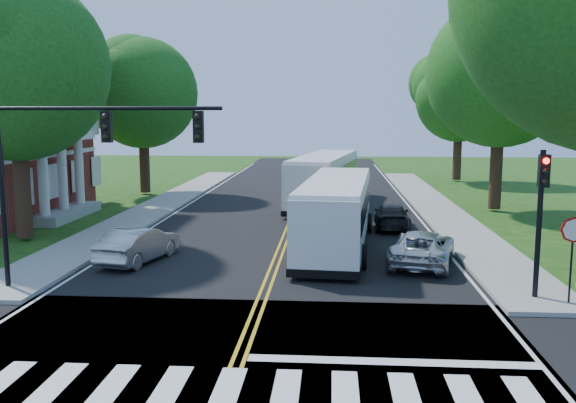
# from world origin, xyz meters

# --- Properties ---
(ground) EXTENTS (140.00, 140.00, 0.00)m
(ground) POSITION_xyz_m (0.00, 0.00, 0.00)
(ground) COLOR #174110
(ground) RESTS_ON ground
(road) EXTENTS (14.00, 96.00, 0.01)m
(road) POSITION_xyz_m (0.00, 18.00, 0.01)
(road) COLOR black
(road) RESTS_ON ground
(cross_road) EXTENTS (60.00, 12.00, 0.01)m
(cross_road) POSITION_xyz_m (0.00, 0.00, 0.01)
(cross_road) COLOR black
(cross_road) RESTS_ON ground
(center_line) EXTENTS (0.36, 70.00, 0.01)m
(center_line) POSITION_xyz_m (0.00, 22.00, 0.01)
(center_line) COLOR gold
(center_line) RESTS_ON road
(edge_line_w) EXTENTS (0.12, 70.00, 0.01)m
(edge_line_w) POSITION_xyz_m (-6.80, 22.00, 0.01)
(edge_line_w) COLOR silver
(edge_line_w) RESTS_ON road
(edge_line_e) EXTENTS (0.12, 70.00, 0.01)m
(edge_line_e) POSITION_xyz_m (6.80, 22.00, 0.01)
(edge_line_e) COLOR silver
(edge_line_e) RESTS_ON road
(crosswalk) EXTENTS (12.60, 3.00, 0.01)m
(crosswalk) POSITION_xyz_m (0.00, -0.50, 0.02)
(crosswalk) COLOR silver
(crosswalk) RESTS_ON road
(stop_bar) EXTENTS (6.60, 0.40, 0.01)m
(stop_bar) POSITION_xyz_m (3.50, 1.60, 0.02)
(stop_bar) COLOR silver
(stop_bar) RESTS_ON road
(sidewalk_nw) EXTENTS (2.60, 40.00, 0.15)m
(sidewalk_nw) POSITION_xyz_m (-8.30, 25.00, 0.07)
(sidewalk_nw) COLOR gray
(sidewalk_nw) RESTS_ON ground
(sidewalk_ne) EXTENTS (2.60, 40.00, 0.15)m
(sidewalk_ne) POSITION_xyz_m (8.30, 25.00, 0.07)
(sidewalk_ne) COLOR gray
(sidewalk_ne) RESTS_ON ground
(tree_west_near) EXTENTS (8.00, 8.00, 11.40)m
(tree_west_near) POSITION_xyz_m (-11.50, 14.00, 7.53)
(tree_west_near) COLOR black
(tree_west_near) RESTS_ON ground
(tree_west_far) EXTENTS (7.60, 7.60, 10.67)m
(tree_west_far) POSITION_xyz_m (-11.00, 30.00, 7.00)
(tree_west_far) COLOR black
(tree_west_far) RESTS_ON ground
(tree_east_mid) EXTENTS (8.40, 8.40, 11.93)m
(tree_east_mid) POSITION_xyz_m (11.50, 24.00, 7.86)
(tree_east_mid) COLOR black
(tree_east_mid) RESTS_ON ground
(tree_east_far) EXTENTS (7.20, 7.20, 10.34)m
(tree_east_far) POSITION_xyz_m (12.50, 40.00, 6.86)
(tree_east_far) COLOR black
(tree_east_far) RESTS_ON ground
(signal_nw) EXTENTS (7.15, 0.46, 5.66)m
(signal_nw) POSITION_xyz_m (-5.86, 6.43, 4.38)
(signal_nw) COLOR black
(signal_nw) RESTS_ON ground
(signal_ne) EXTENTS (0.30, 0.46, 4.40)m
(signal_ne) POSITION_xyz_m (8.20, 6.44, 2.96)
(signal_ne) COLOR black
(signal_ne) RESTS_ON ground
(stop_sign) EXTENTS (0.76, 0.08, 2.53)m
(stop_sign) POSITION_xyz_m (9.00, 5.98, 2.03)
(stop_sign) COLOR black
(stop_sign) RESTS_ON ground
(bus_lead) EXTENTS (3.43, 11.43, 2.91)m
(bus_lead) POSITION_xyz_m (2.30, 13.50, 1.55)
(bus_lead) COLOR silver
(bus_lead) RESTS_ON road
(bus_follow) EXTENTS (4.48, 12.20, 3.09)m
(bus_follow) POSITION_xyz_m (1.64, 25.76, 1.64)
(bus_follow) COLOR silver
(bus_follow) RESTS_ON road
(hatchback) EXTENTS (2.33, 4.30, 1.34)m
(hatchback) POSITION_xyz_m (-5.19, 10.46, 0.68)
(hatchback) COLOR #A7A9AE
(hatchback) RESTS_ON road
(suv) EXTENTS (3.17, 4.97, 1.28)m
(suv) POSITION_xyz_m (5.47, 10.82, 0.65)
(suv) COLOR silver
(suv) RESTS_ON road
(dark_sedan) EXTENTS (1.84, 4.19, 1.20)m
(dark_sedan) POSITION_xyz_m (5.05, 18.15, 0.61)
(dark_sedan) COLOR black
(dark_sedan) RESTS_ON road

